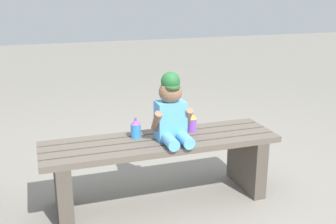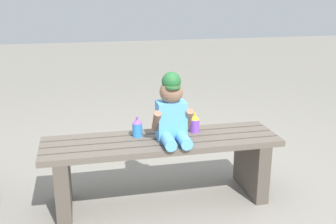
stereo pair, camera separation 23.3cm
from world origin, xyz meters
The scene contains 5 objects.
ground_plane centered at (0.00, 0.00, 0.00)m, with size 16.00×16.00×0.00m, color gray.
park_bench centered at (0.00, 0.00, 0.27)m, with size 1.41×0.39×0.41m.
child_figure centered at (0.06, -0.03, 0.58)m, with size 0.23×0.27×0.40m.
sippy_cup_left centered at (-0.13, 0.07, 0.47)m, with size 0.06×0.06×0.12m.
sippy_cup_right centered at (0.22, 0.07, 0.47)m, with size 0.06×0.06×0.12m.
Camera 2 is at (-0.46, -2.23, 1.27)m, focal length 43.58 mm.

